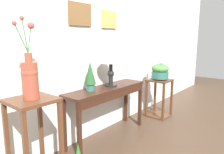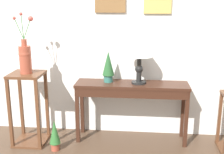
# 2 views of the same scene
# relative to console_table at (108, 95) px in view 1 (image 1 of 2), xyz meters

# --- Properties ---
(back_wall_with_art) EXTENTS (9.00, 0.13, 2.80)m
(back_wall_with_art) POSITION_rel_console_table_xyz_m (-0.12, 0.28, 0.78)
(back_wall_with_art) COLOR silver
(back_wall_with_art) RESTS_ON ground
(console_table) EXTENTS (1.35, 0.34, 0.73)m
(console_table) POSITION_rel_console_table_xyz_m (0.00, 0.00, 0.00)
(console_table) COLOR #381E14
(console_table) RESTS_ON ground
(table_lamp) EXTENTS (0.32, 0.32, 0.55)m
(table_lamp) POSITION_rel_console_table_xyz_m (0.08, 0.02, 0.52)
(table_lamp) COLOR black
(table_lamp) RESTS_ON console_table
(potted_plant_on_console) EXTENTS (0.14, 0.14, 0.38)m
(potted_plant_on_console) POSITION_rel_console_table_xyz_m (-0.29, 0.05, 0.31)
(potted_plant_on_console) COLOR #2D665B
(potted_plant_on_console) RESTS_ON console_table
(pedestal_stand_left) EXTENTS (0.38, 0.38, 0.88)m
(pedestal_stand_left) POSITION_rel_console_table_xyz_m (-1.22, -0.17, -0.19)
(pedestal_stand_left) COLOR #56331E
(pedestal_stand_left) RESTS_ON ground
(flower_vase_tall_left) EXTENTS (0.22, 0.16, 0.69)m
(flower_vase_tall_left) POSITION_rel_console_table_xyz_m (-1.22, -0.17, 0.46)
(flower_vase_tall_left) COLOR #9E4733
(flower_vase_tall_left) RESTS_ON pedestal_stand_left
(pedestal_stand_right) EXTENTS (0.38, 0.38, 0.68)m
(pedestal_stand_right) POSITION_rel_console_table_xyz_m (1.22, -0.16, -0.28)
(pedestal_stand_right) COLOR #56331E
(pedestal_stand_right) RESTS_ON ground
(planter_bowl_wide_right) EXTENTS (0.30, 0.30, 0.36)m
(planter_bowl_wide_right) POSITION_rel_console_table_xyz_m (1.22, -0.16, 0.21)
(planter_bowl_wide_right) COLOR #2D665B
(planter_bowl_wide_right) RESTS_ON pedestal_stand_right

